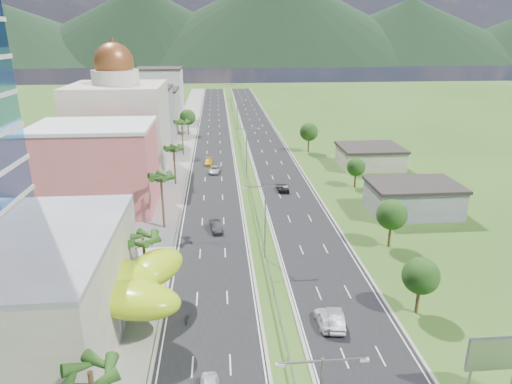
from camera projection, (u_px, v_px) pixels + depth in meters
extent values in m
plane|color=#2D5119|center=(273.00, 295.00, 56.08)|extent=(500.00, 500.00, 0.00)
cube|color=black|center=(214.00, 138.00, 140.12)|extent=(11.00, 260.00, 0.04)
cube|color=black|center=(262.00, 137.00, 141.32)|extent=(11.00, 260.00, 0.04)
cube|color=gray|center=(183.00, 138.00, 139.35)|extent=(7.00, 260.00, 0.12)
cube|color=gray|center=(241.00, 149.00, 123.59)|extent=(0.08, 216.00, 0.28)
cube|color=gray|center=(230.00, 99.00, 219.61)|extent=(0.10, 0.12, 0.70)
cube|color=gray|center=(300.00, 362.00, 28.89)|extent=(2.88, 0.12, 0.12)
cube|color=gray|center=(345.00, 360.00, 29.12)|extent=(2.88, 0.12, 0.12)
cube|color=silver|center=(280.00, 365.00, 28.82)|extent=(0.60, 0.25, 0.18)
cube|color=silver|center=(364.00, 360.00, 29.25)|extent=(0.60, 0.25, 0.18)
cylinder|color=gray|center=(265.00, 222.00, 63.67)|extent=(0.20, 0.20, 11.00)
cube|color=gray|center=(255.00, 187.00, 61.80)|extent=(2.88, 0.12, 0.12)
cube|color=gray|center=(276.00, 186.00, 62.03)|extent=(2.88, 0.12, 0.12)
cube|color=silver|center=(245.00, 188.00, 61.74)|extent=(0.60, 0.25, 0.18)
cube|color=silver|center=(285.00, 187.00, 62.17)|extent=(0.60, 0.25, 0.18)
cylinder|color=gray|center=(247.00, 152.00, 101.29)|extent=(0.20, 0.20, 11.00)
cube|color=gray|center=(240.00, 128.00, 99.42)|extent=(2.88, 0.12, 0.12)
cube|color=gray|center=(253.00, 128.00, 99.65)|extent=(2.88, 0.12, 0.12)
cube|color=silver|center=(234.00, 129.00, 99.35)|extent=(0.60, 0.25, 0.18)
cube|color=silver|center=(259.00, 129.00, 99.79)|extent=(0.60, 0.25, 0.18)
cylinder|color=gray|center=(237.00, 117.00, 143.61)|extent=(0.20, 0.20, 11.00)
cube|color=gray|center=(232.00, 100.00, 141.74)|extent=(2.88, 0.12, 0.12)
cube|color=gray|center=(242.00, 100.00, 141.97)|extent=(2.88, 0.12, 0.12)
cube|color=silver|center=(228.00, 100.00, 141.68)|extent=(0.60, 0.25, 0.18)
cube|color=silver|center=(246.00, 100.00, 142.11)|extent=(0.60, 0.25, 0.18)
cylinder|color=gray|center=(232.00, 98.00, 185.93)|extent=(0.20, 0.20, 11.00)
cube|color=gray|center=(228.00, 84.00, 184.07)|extent=(2.88, 0.12, 0.12)
cube|color=gray|center=(236.00, 84.00, 184.30)|extent=(2.88, 0.12, 0.12)
cube|color=silver|center=(225.00, 85.00, 184.00)|extent=(0.60, 0.25, 0.18)
cube|color=silver|center=(239.00, 85.00, 184.43)|extent=(0.60, 0.25, 0.18)
cylinder|color=gray|center=(65.00, 299.00, 51.62)|extent=(0.50, 0.50, 4.00)
cylinder|color=gray|center=(120.00, 323.00, 47.48)|extent=(0.50, 0.50, 4.00)
cylinder|color=gray|center=(72.00, 343.00, 44.34)|extent=(0.50, 0.50, 4.00)
cylinder|color=gray|center=(146.00, 296.00, 52.34)|extent=(0.50, 0.50, 4.00)
cube|color=#D55F57|center=(97.00, 169.00, 81.46)|extent=(20.00, 15.00, 15.00)
cube|color=beige|center=(121.00, 130.00, 102.27)|extent=(20.00, 20.00, 20.00)
cylinder|color=beige|center=(115.00, 77.00, 98.47)|extent=(10.00, 10.00, 3.00)
sphere|color=brown|center=(114.00, 63.00, 97.48)|extent=(8.40, 8.40, 8.40)
cube|color=gray|center=(143.00, 119.00, 126.52)|extent=(16.00, 15.00, 16.00)
cube|color=gray|center=(153.00, 111.00, 147.71)|extent=(16.00, 15.00, 13.00)
cube|color=silver|center=(161.00, 94.00, 168.51)|extent=(16.00, 15.00, 18.00)
cylinder|color=gray|center=(469.00, 383.00, 39.82)|extent=(0.24, 0.24, 3.20)
cylinder|color=gray|center=(512.00, 380.00, 40.14)|extent=(0.24, 0.24, 3.20)
cube|color=#D85919|center=(496.00, 354.00, 38.99)|extent=(5.20, 0.35, 3.20)
cube|color=gray|center=(413.00, 200.00, 81.01)|extent=(15.00, 10.00, 5.00)
cube|color=gray|center=(370.00, 158.00, 109.48)|extent=(14.00, 12.00, 4.40)
cylinder|color=#47301C|center=(145.00, 266.00, 55.49)|extent=(0.36, 0.36, 7.50)
cylinder|color=#47301C|center=(163.00, 202.00, 74.05)|extent=(0.36, 0.36, 9.00)
cylinder|color=#47301C|center=(175.00, 166.00, 95.84)|extent=(0.36, 0.36, 8.00)
cylinder|color=#47301C|center=(183.00, 138.00, 119.22)|extent=(0.36, 0.36, 8.80)
cylinder|color=#47301C|center=(188.00, 127.00, 143.38)|extent=(0.40, 0.40, 4.90)
sphere|color=#244A17|center=(188.00, 117.00, 142.34)|extent=(4.90, 4.90, 4.90)
cylinder|color=#47301C|center=(418.00, 297.00, 51.97)|extent=(0.40, 0.40, 4.20)
sphere|color=#244A17|center=(421.00, 276.00, 51.07)|extent=(4.20, 4.20, 4.20)
cylinder|color=#47301C|center=(390.00, 233.00, 68.14)|extent=(0.40, 0.40, 4.55)
sphere|color=#244A17|center=(392.00, 215.00, 67.17)|extent=(4.55, 4.55, 4.55)
cylinder|color=#47301C|center=(355.00, 178.00, 94.82)|extent=(0.40, 0.40, 3.85)
sphere|color=#244A17|center=(356.00, 167.00, 94.01)|extent=(3.85, 3.85, 3.85)
cylinder|color=#47301C|center=(309.00, 143.00, 122.54)|extent=(0.40, 0.40, 4.90)
sphere|color=#244A17|center=(309.00, 132.00, 121.50)|extent=(4.90, 4.90, 4.90)
imported|color=black|center=(216.00, 226.00, 74.14)|extent=(2.26, 4.83, 1.53)
imported|color=#B2B5BB|center=(215.00, 170.00, 104.93)|extent=(3.20, 5.51, 1.44)
imported|color=gold|center=(209.00, 162.00, 111.53)|extent=(2.04, 4.64, 1.33)
imported|color=silver|center=(325.00, 319.00, 50.08)|extent=(1.99, 4.57, 1.53)
imported|color=#ACAFB4|center=(336.00, 319.00, 49.98)|extent=(2.31, 4.96, 1.57)
imported|color=black|center=(283.00, 187.00, 92.99)|extent=(2.22, 4.77, 1.32)
imported|color=black|center=(188.00, 318.00, 50.69)|extent=(0.65, 1.75, 1.10)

